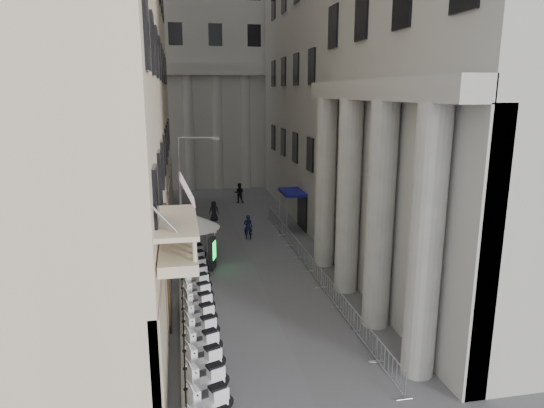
# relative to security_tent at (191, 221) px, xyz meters

# --- Properties ---
(far_building) EXTENTS (22.00, 10.00, 30.00)m
(far_building) POSITION_rel_security_tent_xyz_m (3.60, 28.00, 12.39)
(far_building) COLOR #A1A098
(far_building) RESTS_ON ground
(iron_fence) EXTENTS (0.30, 28.00, 1.40)m
(iron_fence) POSITION_rel_security_tent_xyz_m (-0.70, -2.00, -2.61)
(iron_fence) COLOR black
(iron_fence) RESTS_ON ground
(blue_awning) EXTENTS (1.60, 3.00, 3.00)m
(blue_awning) POSITION_rel_security_tent_xyz_m (7.75, 6.00, -2.61)
(blue_awning) COLOR navy
(blue_awning) RESTS_ON ground
(scooter_2) EXTENTS (1.51, 1.03, 1.50)m
(scooter_2) POSITION_rel_security_tent_xyz_m (0.04, -13.77, -2.61)
(scooter_2) COLOR white
(scooter_2) RESTS_ON ground
(scooter_3) EXTENTS (1.51, 1.03, 1.50)m
(scooter_3) POSITION_rel_security_tent_xyz_m (0.04, -12.50, -2.61)
(scooter_3) COLOR white
(scooter_3) RESTS_ON ground
(scooter_4) EXTENTS (1.51, 1.03, 1.50)m
(scooter_4) POSITION_rel_security_tent_xyz_m (0.04, -11.23, -2.61)
(scooter_4) COLOR white
(scooter_4) RESTS_ON ground
(scooter_5) EXTENTS (1.51, 1.03, 1.50)m
(scooter_5) POSITION_rel_security_tent_xyz_m (0.04, -9.96, -2.61)
(scooter_5) COLOR white
(scooter_5) RESTS_ON ground
(scooter_6) EXTENTS (1.51, 1.03, 1.50)m
(scooter_6) POSITION_rel_security_tent_xyz_m (0.04, -8.68, -2.61)
(scooter_6) COLOR white
(scooter_6) RESTS_ON ground
(scooter_7) EXTENTS (1.51, 1.03, 1.50)m
(scooter_7) POSITION_rel_security_tent_xyz_m (0.04, -7.41, -2.61)
(scooter_7) COLOR white
(scooter_7) RESTS_ON ground
(scooter_8) EXTENTS (1.51, 1.03, 1.50)m
(scooter_8) POSITION_rel_security_tent_xyz_m (0.04, -6.14, -2.61)
(scooter_8) COLOR white
(scooter_8) RESTS_ON ground
(scooter_9) EXTENTS (1.51, 1.03, 1.50)m
(scooter_9) POSITION_rel_security_tent_xyz_m (0.04, -4.87, -2.61)
(scooter_9) COLOR white
(scooter_9) RESTS_ON ground
(scooter_10) EXTENTS (1.51, 1.03, 1.50)m
(scooter_10) POSITION_rel_security_tent_xyz_m (0.04, -3.59, -2.61)
(scooter_10) COLOR white
(scooter_10) RESTS_ON ground
(scooter_11) EXTENTS (1.51, 1.03, 1.50)m
(scooter_11) POSITION_rel_security_tent_xyz_m (0.04, -2.32, -2.61)
(scooter_11) COLOR white
(scooter_11) RESTS_ON ground
(scooter_12) EXTENTS (1.51, 1.03, 1.50)m
(scooter_12) POSITION_rel_security_tent_xyz_m (0.04, -1.05, -2.61)
(scooter_12) COLOR white
(scooter_12) RESTS_ON ground
(scooter_13) EXTENTS (1.51, 1.03, 1.50)m
(scooter_13) POSITION_rel_security_tent_xyz_m (0.04, 0.22, -2.61)
(scooter_13) COLOR white
(scooter_13) RESTS_ON ground
(barrier_0) EXTENTS (0.60, 2.40, 1.10)m
(barrier_0) POSITION_rel_security_tent_xyz_m (6.65, -14.29, -2.61)
(barrier_0) COLOR #AAADB2
(barrier_0) RESTS_ON ground
(barrier_1) EXTENTS (0.60, 2.40, 1.10)m
(barrier_1) POSITION_rel_security_tent_xyz_m (6.65, -11.79, -2.61)
(barrier_1) COLOR #AAADB2
(barrier_1) RESTS_ON ground
(barrier_2) EXTENTS (0.60, 2.40, 1.10)m
(barrier_2) POSITION_rel_security_tent_xyz_m (6.65, -9.29, -2.61)
(barrier_2) COLOR #AAADB2
(barrier_2) RESTS_ON ground
(barrier_3) EXTENTS (0.60, 2.40, 1.10)m
(barrier_3) POSITION_rel_security_tent_xyz_m (6.65, -6.79, -2.61)
(barrier_3) COLOR #AAADB2
(barrier_3) RESTS_ON ground
(barrier_4) EXTENTS (0.60, 2.40, 1.10)m
(barrier_4) POSITION_rel_security_tent_xyz_m (6.65, -4.29, -2.61)
(barrier_4) COLOR #AAADB2
(barrier_4) RESTS_ON ground
(barrier_5) EXTENTS (0.60, 2.40, 1.10)m
(barrier_5) POSITION_rel_security_tent_xyz_m (6.65, -1.79, -2.61)
(barrier_5) COLOR #AAADB2
(barrier_5) RESTS_ON ground
(barrier_6) EXTENTS (0.60, 2.40, 1.10)m
(barrier_6) POSITION_rel_security_tent_xyz_m (6.65, 0.71, -2.61)
(barrier_6) COLOR #AAADB2
(barrier_6) RESTS_ON ground
(barrier_7) EXTENTS (0.60, 2.40, 1.10)m
(barrier_7) POSITION_rel_security_tent_xyz_m (6.65, 3.21, -2.61)
(barrier_7) COLOR #AAADB2
(barrier_7) RESTS_ON ground
(barrier_8) EXTENTS (0.60, 2.40, 1.10)m
(barrier_8) POSITION_rel_security_tent_xyz_m (6.65, 5.71, -2.61)
(barrier_8) COLOR #AAADB2
(barrier_8) RESTS_ON ground
(barrier_9) EXTENTS (0.60, 2.40, 1.10)m
(barrier_9) POSITION_rel_security_tent_xyz_m (6.65, 8.21, -2.61)
(barrier_9) COLOR #AAADB2
(barrier_9) RESTS_ON ground
(security_tent) EXTENTS (3.84, 3.84, 3.12)m
(security_tent) POSITION_rel_security_tent_xyz_m (0.00, 0.00, 0.00)
(security_tent) COLOR white
(security_tent) RESTS_ON ground
(street_lamp) EXTENTS (2.52, 0.56, 7.76)m
(street_lamp) POSITION_rel_security_tent_xyz_m (-0.31, -0.17, 1.99)
(street_lamp) COLOR gray
(street_lamp) RESTS_ON ground
(info_kiosk) EXTENTS (0.53, 0.94, 1.92)m
(info_kiosk) POSITION_rel_security_tent_xyz_m (1.11, -1.51, -1.64)
(info_kiosk) COLOR black
(info_kiosk) RESTS_ON ground
(pedestrian_a) EXTENTS (0.72, 0.55, 1.78)m
(pedestrian_a) POSITION_rel_security_tent_xyz_m (4.06, 4.06, -1.72)
(pedestrian_a) COLOR black
(pedestrian_a) RESTS_ON ground
(pedestrian_b) EXTENTS (1.04, 0.88, 1.91)m
(pedestrian_b) POSITION_rel_security_tent_xyz_m (4.90, 15.82, -1.66)
(pedestrian_b) COLOR black
(pedestrian_b) RESTS_ON ground
(pedestrian_c) EXTENTS (0.84, 0.57, 1.67)m
(pedestrian_c) POSITION_rel_security_tent_xyz_m (2.04, 9.53, -1.78)
(pedestrian_c) COLOR black
(pedestrian_c) RESTS_ON ground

